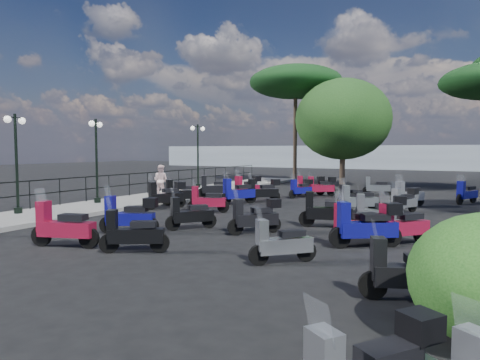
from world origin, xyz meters
The scene contains 39 objects.
ground centered at (0.00, 0.00, 0.00)m, with size 120.00×120.00×0.00m, color black.
sidewalk centered at (-6.50, 3.00, 0.07)m, with size 3.00×30.00×0.15m, color slate.
railing centered at (-7.80, 2.80, 0.90)m, with size 0.04×26.04×1.10m.
lamp_post_0 centered at (-7.20, -4.26, 2.16)m, with size 0.53×0.99×3.53m.
lamp_post_1 centered at (-7.07, -0.66, 2.19)m, with size 0.57×0.99×3.58m.
lamp_post_2 centered at (-7.39, 7.63, 2.31)m, with size 0.43×1.10×3.79m.
pedestrian_far centered at (-6.48, 2.91, 0.91)m, with size 0.74×0.58×1.53m, color beige.
scooter_1 centered at (-1.56, -4.71, 0.53)m, with size 1.67×0.87×1.39m.
scooter_2 centered at (-3.94, 0.04, 0.54)m, with size 1.05×1.64×1.43m.
scooter_3 centered at (-4.13, 1.34, 0.50)m, with size 1.23×1.47×1.43m.
scooter_4 centered at (-4.14, 4.20, 0.51)m, with size 1.60×1.12×1.46m.
scooter_5 centered at (-2.85, 5.26, 0.54)m, with size 0.91×1.70×1.42m.
scooter_6 centered at (0.07, -6.40, 0.45)m, with size 1.45×0.96×1.30m.
scooter_7 centered at (-1.86, -6.75, 0.50)m, with size 1.78×0.79×1.45m.
scooter_8 centered at (-1.87, -0.08, 0.45)m, with size 1.54×0.82×1.30m.
scooter_9 centered at (-2.01, 2.66, 0.51)m, with size 1.08×1.67×1.48m.
scooter_10 centered at (-1.32, 3.84, 0.53)m, with size 1.31×1.40×1.40m.
scooter_11 centered at (0.27, 7.58, 0.50)m, with size 1.44×1.12×1.33m.
scooter_12 centered at (3.50, -5.65, 0.42)m, with size 1.14×1.17×1.22m.
scooter_13 centered at (1.60, -3.00, 0.49)m, with size 1.21×1.33×1.31m.
scooter_14 centered at (-0.43, -3.32, 0.44)m, with size 1.08×1.31×1.28m.
scooter_15 centered at (3.11, -1.07, 0.49)m, with size 1.73×0.79×1.42m.
scooter_16 centered at (2.56, 4.52, 0.41)m, with size 1.03×1.22×1.20m.
scooter_17 centered at (-0.42, 6.48, 0.46)m, with size 0.88×1.39×1.21m.
scooter_18 centered at (6.13, -6.79, 0.45)m, with size 1.54×0.79×1.29m.
scooter_19 centered at (4.79, -3.30, 0.55)m, with size 1.60×1.18×1.45m.
scooter_20 centered at (4.59, -0.51, 0.51)m, with size 1.64×0.77×1.35m.
scooter_21 centered at (3.28, 2.59, 0.47)m, with size 1.49×1.00×1.34m.
scooter_22 centered at (4.79, 5.31, 0.49)m, with size 1.12×1.50×1.40m.
scooter_23 centered at (2.74, 9.46, 0.43)m, with size 1.54×0.65×1.25m.
scooter_25 centered at (7.03, -6.71, 0.48)m, with size 1.23×1.26×1.28m.
scooter_26 centered at (5.51, -2.55, 0.48)m, with size 1.20×1.38×1.37m.
scooter_28 centered at (4.86, 3.26, 0.47)m, with size 0.90×1.43×1.24m.
scooter_29 centered at (6.96, 7.64, 0.46)m, with size 0.90×1.54×1.33m.
scooter_30 centered at (-0.41, 7.81, 0.50)m, with size 1.44×1.12×1.33m.
scooter_31 centered at (4.50, -3.03, 0.48)m, with size 1.20×1.38×1.37m.
broadleaf_tree centered at (-0.38, 14.38, 4.43)m, with size 6.29×6.29×7.11m.
pine_2 centered at (-4.36, 16.05, 7.37)m, with size 6.82×6.82×8.58m.
distant_hills centered at (0.00, 45.00, 1.50)m, with size 70.00×8.00×3.00m, color gray.
Camera 1 is at (6.90, -13.94, 2.40)m, focal length 32.00 mm.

